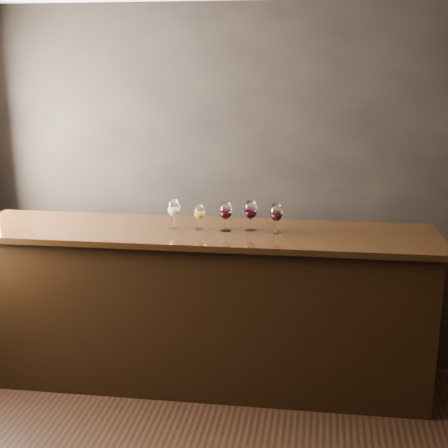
# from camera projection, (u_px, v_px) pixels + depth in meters

# --- Properties ---
(room_shell) EXTENTS (5.02, 4.52, 2.81)m
(room_shell) POSITION_uv_depth(u_px,v_px,m) (200.00, 176.00, 3.04)
(room_shell) COLOR black
(room_shell) RESTS_ON ground
(bar_counter) EXTENTS (3.26, 0.78, 1.14)m
(bar_counter) POSITION_uv_depth(u_px,v_px,m) (202.00, 309.00, 4.61)
(bar_counter) COLOR black
(bar_counter) RESTS_ON ground
(bar_top) EXTENTS (3.37, 0.86, 0.04)m
(bar_top) POSITION_uv_depth(u_px,v_px,m) (201.00, 233.00, 4.45)
(bar_top) COLOR black
(bar_top) RESTS_ON bar_counter
(back_bar_shelf) EXTENTS (2.54, 0.40, 0.91)m
(back_bar_shelf) POSITION_uv_depth(u_px,v_px,m) (348.00, 300.00, 5.09)
(back_bar_shelf) COLOR black
(back_bar_shelf) RESTS_ON ground
(glass_white) EXTENTS (0.09, 0.09, 0.21)m
(glass_white) POSITION_uv_depth(u_px,v_px,m) (174.00, 209.00, 4.45)
(glass_white) COLOR white
(glass_white) RESTS_ON bar_top
(glass_amber) EXTENTS (0.08, 0.08, 0.18)m
(glass_amber) POSITION_uv_depth(u_px,v_px,m) (199.00, 213.00, 4.43)
(glass_amber) COLOR white
(glass_amber) RESTS_ON bar_top
(glass_red_a) EXTENTS (0.09, 0.09, 0.21)m
(glass_red_a) POSITION_uv_depth(u_px,v_px,m) (226.00, 211.00, 4.39)
(glass_red_a) COLOR white
(glass_red_a) RESTS_ON bar_top
(glass_red_b) EXTENTS (0.09, 0.09, 0.22)m
(glass_red_b) POSITION_uv_depth(u_px,v_px,m) (251.00, 211.00, 4.39)
(glass_red_b) COLOR white
(glass_red_b) RESTS_ON bar_top
(glass_red_c) EXTENTS (0.09, 0.09, 0.21)m
(glass_red_c) POSITION_uv_depth(u_px,v_px,m) (276.00, 213.00, 4.34)
(glass_red_c) COLOR white
(glass_red_c) RESTS_ON bar_top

